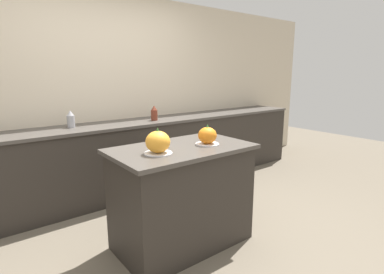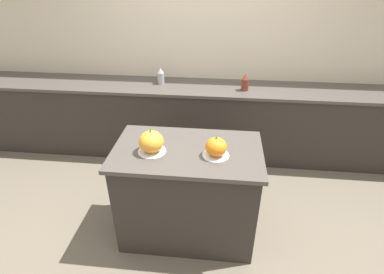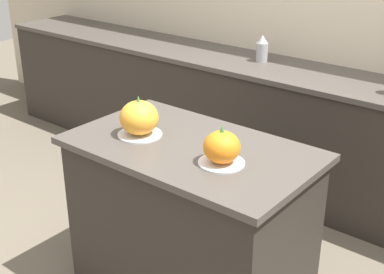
{
  "view_description": "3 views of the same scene",
  "coord_description": "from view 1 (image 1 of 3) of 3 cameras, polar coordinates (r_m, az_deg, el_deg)",
  "views": [
    {
      "loc": [
        -1.45,
        -2.01,
        1.52
      ],
      "look_at": [
        0.07,
        -0.05,
        0.99
      ],
      "focal_mm": 28.0,
      "sensor_mm": 36.0,
      "label": 1
    },
    {
      "loc": [
        0.25,
        -2.0,
        2.2
      ],
      "look_at": [
        0.03,
        0.04,
        1.0
      ],
      "focal_mm": 28.0,
      "sensor_mm": 36.0,
      "label": 2
    },
    {
      "loc": [
        1.46,
        -1.8,
        1.96
      ],
      "look_at": [
        0.02,
        -0.02,
        0.96
      ],
      "focal_mm": 50.0,
      "sensor_mm": 36.0,
      "label": 3
    }
  ],
  "objects": [
    {
      "name": "pumpkin_cake_right",
      "position": [
        2.62,
        2.94,
        0.19
      ],
      "size": [
        0.21,
        0.21,
        0.18
      ],
      "color": "silver",
      "rests_on": "kitchen_island"
    },
    {
      "name": "pumpkin_cake_left",
      "position": [
        2.33,
        -6.52,
        -1.05
      ],
      "size": [
        0.22,
        0.22,
        0.21
      ],
      "color": "silver",
      "rests_on": "kitchen_island"
    },
    {
      "name": "kitchen_island",
      "position": [
        2.7,
        -1.88,
        -11.17
      ],
      "size": [
        1.2,
        0.71,
        0.9
      ],
      "color": "#2D2823",
      "rests_on": "ground_plane"
    },
    {
      "name": "bottle_tall",
      "position": [
        3.6,
        -22.1,
        3.13
      ],
      "size": [
        0.08,
        0.08,
        0.19
      ],
      "color": "#99999E",
      "rests_on": "back_counter"
    },
    {
      "name": "back_counter",
      "position": [
        3.83,
        -14.1,
        -4.31
      ],
      "size": [
        6.0,
        0.6,
        0.92
      ],
      "color": "#2D2823",
      "rests_on": "ground_plane"
    },
    {
      "name": "bottle_short",
      "position": [
        3.88,
        -7.22,
        4.51
      ],
      "size": [
        0.09,
        0.09,
        0.19
      ],
      "color": "maroon",
      "rests_on": "back_counter"
    },
    {
      "name": "wall_back",
      "position": [
        3.99,
        -16.63,
        7.75
      ],
      "size": [
        8.0,
        0.06,
        2.5
      ],
      "color": "beige",
      "rests_on": "ground_plane"
    },
    {
      "name": "ground_plane",
      "position": [
        2.91,
        -1.82,
        -19.42
      ],
      "size": [
        12.0,
        12.0,
        0.0
      ],
      "primitive_type": "plane",
      "color": "#665B4C"
    }
  ]
}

